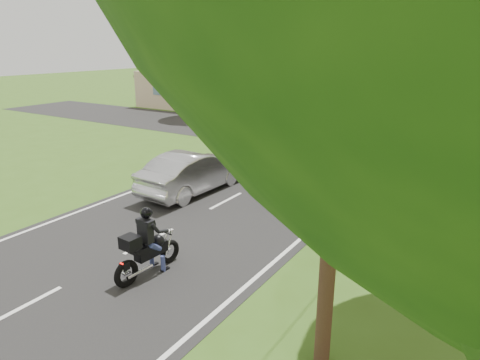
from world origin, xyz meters
name	(u,v)px	position (x,y,z in m)	size (l,w,h in m)	color
ground	(150,241)	(0.00, 0.00, 0.00)	(140.00, 140.00, 0.00)	#365618
road	(296,164)	(0.00, 10.00, 0.01)	(8.00, 100.00, 0.01)	black
cross_road	(340,141)	(0.00, 16.00, 0.01)	(60.00, 7.00, 0.01)	black
motorcycle_rider	(146,249)	(1.32, -1.42, 0.71)	(0.60, 2.10, 1.81)	black
dark_suv	(311,172)	(2.00, 7.06, 0.66)	(2.15, 4.67, 1.30)	black
silver_sedan	(194,172)	(-1.66, 4.22, 0.81)	(1.69, 4.84, 1.60)	#B4B3B9
silver_suv	(296,136)	(-1.29, 12.61, 0.80)	(1.87, 4.64, 1.58)	gray
traffic_signal	(397,74)	(3.34, 14.00, 4.14)	(6.38, 0.44, 6.00)	black
signal_pole_far	(279,83)	(-5.20, 18.00, 3.00)	(0.20, 0.20, 6.00)	black
utility_pole_near	(341,77)	(6.20, -2.00, 5.08)	(1.60, 0.28, 10.00)	#4E3023
sign_white	(342,190)	(4.70, 2.98, 1.60)	(0.55, 0.07, 2.12)	slate
sign_green	(411,140)	(4.90, 10.98, 1.60)	(0.55, 0.07, 2.12)	slate
tree_left_near	(215,30)	(-11.73, 19.78, 6.53)	(5.12, 4.96, 9.22)	#332316
tree_left_far	(259,27)	(-13.70, 29.76, 7.13)	(5.76, 5.58, 10.14)	#332316
house	(205,87)	(-16.00, 24.00, 1.77)	(10.20, 8.00, 4.84)	tan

